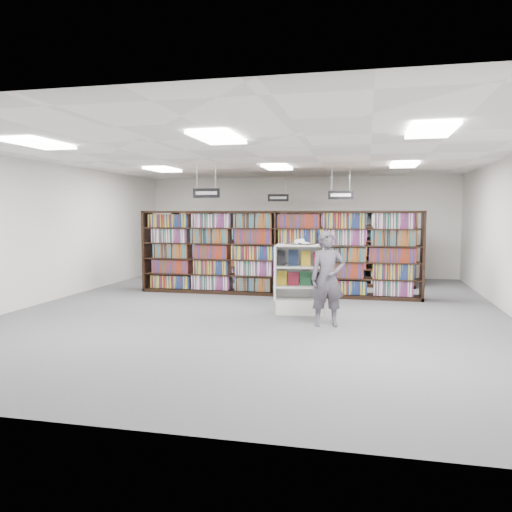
% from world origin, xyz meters
% --- Properties ---
extents(floor, '(12.00, 12.00, 0.00)m').
position_xyz_m(floor, '(0.00, 0.00, 0.00)').
color(floor, '#55565B').
rests_on(floor, ground).
extents(ceiling, '(10.00, 12.00, 0.10)m').
position_xyz_m(ceiling, '(0.00, 0.00, 3.20)').
color(ceiling, white).
rests_on(ceiling, wall_back).
extents(wall_back, '(10.00, 0.10, 3.20)m').
position_xyz_m(wall_back, '(0.00, 6.00, 1.60)').
color(wall_back, silver).
rests_on(wall_back, ground).
extents(wall_front, '(10.00, 0.10, 3.20)m').
position_xyz_m(wall_front, '(0.00, -6.00, 1.60)').
color(wall_front, silver).
rests_on(wall_front, ground).
extents(wall_left, '(0.10, 12.00, 3.20)m').
position_xyz_m(wall_left, '(-5.00, 0.00, 1.60)').
color(wall_left, silver).
rests_on(wall_left, ground).
extents(bookshelf_row_near, '(7.00, 0.60, 2.10)m').
position_xyz_m(bookshelf_row_near, '(0.00, 2.00, 1.05)').
color(bookshelf_row_near, black).
rests_on(bookshelf_row_near, floor).
extents(bookshelf_row_mid, '(7.00, 0.60, 2.10)m').
position_xyz_m(bookshelf_row_mid, '(0.00, 4.00, 1.05)').
color(bookshelf_row_mid, black).
rests_on(bookshelf_row_mid, floor).
extents(bookshelf_row_far, '(7.00, 0.60, 2.10)m').
position_xyz_m(bookshelf_row_far, '(0.00, 5.70, 1.05)').
color(bookshelf_row_far, black).
rests_on(bookshelf_row_far, floor).
extents(aisle_sign_left, '(0.65, 0.02, 0.80)m').
position_xyz_m(aisle_sign_left, '(-1.50, 1.00, 2.53)').
color(aisle_sign_left, '#B2B2B7').
rests_on(aisle_sign_left, ceiling).
extents(aisle_sign_right, '(0.65, 0.02, 0.80)m').
position_xyz_m(aisle_sign_right, '(1.50, 3.00, 2.53)').
color(aisle_sign_right, '#B2B2B7').
rests_on(aisle_sign_right, ceiling).
extents(aisle_sign_center, '(0.65, 0.02, 0.80)m').
position_xyz_m(aisle_sign_center, '(-0.50, 5.00, 2.53)').
color(aisle_sign_center, '#B2B2B7').
rests_on(aisle_sign_center, ceiling).
extents(troffer_front_left, '(0.60, 1.20, 0.04)m').
position_xyz_m(troffer_front_left, '(-3.00, -3.00, 3.16)').
color(troffer_front_left, white).
rests_on(troffer_front_left, ceiling).
extents(troffer_front_center, '(0.60, 1.20, 0.04)m').
position_xyz_m(troffer_front_center, '(0.00, -3.00, 3.16)').
color(troffer_front_center, white).
rests_on(troffer_front_center, ceiling).
extents(troffer_front_right, '(0.60, 1.20, 0.04)m').
position_xyz_m(troffer_front_right, '(3.00, -3.00, 3.16)').
color(troffer_front_right, white).
rests_on(troffer_front_right, ceiling).
extents(troffer_back_left, '(0.60, 1.20, 0.04)m').
position_xyz_m(troffer_back_left, '(-3.00, 2.00, 3.16)').
color(troffer_back_left, white).
rests_on(troffer_back_left, ceiling).
extents(troffer_back_center, '(0.60, 1.20, 0.04)m').
position_xyz_m(troffer_back_center, '(0.00, 2.00, 3.16)').
color(troffer_back_center, white).
rests_on(troffer_back_center, ceiling).
extents(troffer_back_right, '(0.60, 1.20, 0.04)m').
position_xyz_m(troffer_back_right, '(3.00, 2.00, 3.16)').
color(troffer_back_right, white).
rests_on(troffer_back_right, ceiling).
extents(endcap_display, '(1.06, 0.61, 1.41)m').
position_xyz_m(endcap_display, '(0.85, -0.15, 0.47)').
color(endcap_display, silver).
rests_on(endcap_display, floor).
extents(open_book, '(0.62, 0.48, 0.12)m').
position_xyz_m(open_book, '(0.85, -0.12, 1.45)').
color(open_book, black).
rests_on(open_book, endcap_display).
extents(shopper, '(0.71, 0.54, 1.73)m').
position_xyz_m(shopper, '(1.50, -1.20, 0.86)').
color(shopper, '#4F4B55').
rests_on(shopper, floor).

